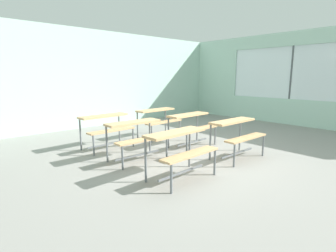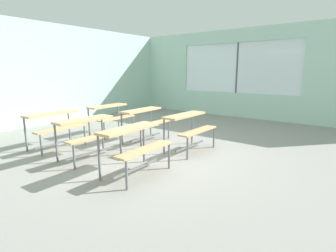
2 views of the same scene
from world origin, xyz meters
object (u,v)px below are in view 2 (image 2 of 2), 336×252
object	(u,v)px
desk_bench_r1c0	(88,129)
desk_bench_r0c1	(189,123)
desk_bench_r2c0	(55,122)
desk_bench_r2c1	(111,112)
desk_bench_r0c0	(135,139)
desk_bench_r1c1	(145,117)

from	to	relation	value
desk_bench_r1c0	desk_bench_r0c1	bearing A→B (deg)	-36.53
desk_bench_r0c1	desk_bench_r2c0	size ratio (longest dim) A/B	0.98
desk_bench_r1c0	desk_bench_r2c0	bearing A→B (deg)	91.85
desk_bench_r2c0	desk_bench_r2c1	size ratio (longest dim) A/B	1.00
desk_bench_r2c0	desk_bench_r2c1	world-z (taller)	same
desk_bench_r2c1	desk_bench_r0c0	bearing A→B (deg)	-125.56
desk_bench_r1c0	desk_bench_r1c1	size ratio (longest dim) A/B	0.99
desk_bench_r1c0	desk_bench_r2c0	distance (m)	1.13
desk_bench_r0c1	desk_bench_r1c0	size ratio (longest dim) A/B	0.99
desk_bench_r1c1	desk_bench_r2c1	distance (m)	1.18
desk_bench_r0c0	desk_bench_r1c1	xyz separation A→B (m)	(1.55, 1.21, 0.00)
desk_bench_r2c0	desk_bench_r1c0	bearing A→B (deg)	-92.10
desk_bench_r0c1	desk_bench_r1c1	bearing A→B (deg)	91.55
desk_bench_r0c1	desk_bench_r1c1	xyz separation A→B (m)	(-0.03, 1.18, 0.00)
desk_bench_r0c0	desk_bench_r1c0	world-z (taller)	same
desk_bench_r2c0	desk_bench_r2c1	distance (m)	1.53
desk_bench_r1c0	desk_bench_r2c0	world-z (taller)	same
desk_bench_r0c0	desk_bench_r2c1	world-z (taller)	same
desk_bench_r2c0	desk_bench_r1c1	bearing A→B (deg)	-39.43
desk_bench_r1c0	desk_bench_r1c1	xyz separation A→B (m)	(1.52, -0.01, 0.00)
desk_bench_r0c0	desk_bench_r0c1	bearing A→B (deg)	-1.44
desk_bench_r0c0	desk_bench_r2c1	bearing A→B (deg)	54.97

